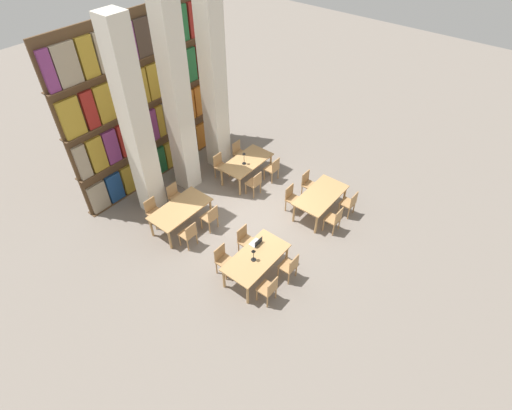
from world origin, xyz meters
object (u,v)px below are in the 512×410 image
Objects in this scene: chair_1 at (223,259)px; chair_12 at (255,183)px; chair_6 at (349,203)px; desk_lamp_1 at (244,156)px; chair_7 at (308,183)px; reading_table_3 at (247,163)px; chair_0 at (269,289)px; chair_15 at (239,152)px; pillar_center at (178,105)px; chair_2 at (290,266)px; chair_4 at (334,219)px; pillar_left at (136,127)px; reading_table_0 at (256,259)px; laptop at (256,243)px; pillar_right at (214,86)px; chair_3 at (245,240)px; chair_10 at (211,217)px; chair_9 at (154,211)px; chair_8 at (189,234)px; desk_lamp_0 at (254,253)px; chair_13 at (220,165)px; reading_table_2 at (180,210)px; chair_5 at (292,198)px; chair_14 at (273,168)px; chair_11 at (175,196)px.

chair_12 is (3.07, 1.39, 0.00)m from chair_1.
chair_6 is 3.77m from desk_lamp_1.
chair_7 reaches higher than reading_table_3.
chair_0 is 1.00× the size of chair_15.
pillar_center reaches higher than chair_2.
pillar_left is at bearing 117.93° from chair_4.
chair_15 is 1.19m from desk_lamp_1.
reading_table_0 is 4.28m from reading_table_3.
pillar_right is at bearing -125.14° from laptop.
chair_3 is (-1.17, -3.54, -2.51)m from pillar_center.
chair_2 is 2.30m from chair_4.
chair_15 is at bearing -137.05° from chair_3.
chair_12 and chair_15 have the same top height.
chair_3 is at bearing -147.00° from chair_12.
laptop is at bearing 95.36° from chair_2.
chair_12 is at bearing -123.79° from reading_table_3.
chair_1 and chair_4 have the same top height.
chair_10 is (0.15, 1.88, -0.29)m from laptop.
chair_2 is 1.00× the size of chair_10.
chair_9 is at bearing 100.69° from chair_2.
reading_table_0 is 2.21m from chair_8.
chair_0 is 0.97m from desk_lamp_0.
chair_1 is at bearing -135.90° from pillar_right.
chair_12 is at bearing -140.17° from laptop.
pillar_center is 13.10× the size of desk_lamp_1.
chair_7 is at bearing -24.01° from chair_10.
laptop is at bearing 102.30° from chair_9.
chair_13 is (2.99, -0.01, 0.00)m from chair_9.
laptop is at bearing -83.11° from reading_table_2.
chair_12 is at bearing 38.44° from desk_lamp_0.
chair_9 is at bearing 120.35° from chair_10.
chair_3 is (-2.73, -3.54, -2.51)m from pillar_right.
reading_table_0 is 2.08× the size of chair_7.
laptop is 2.67m from reading_table_2.
chair_5 and chair_7 have the same top height.
reading_table_3 is at bearing 122.33° from chair_14.
chair_11 is at bearing 161.22° from desk_lamp_1.
pillar_left is 6.70× the size of chair_7.
reading_table_0 is 2.08× the size of chair_4.
chair_4 is 1.00× the size of chair_9.
desk_lamp_0 is at bearing 53.57° from chair_13.
chair_5 and chair_11 have the same top height.
chair_9 is 2.99m from chair_13.
chair_11 is 2.72m from reading_table_3.
chair_9 is at bearing -163.30° from pillar_center.
chair_7 is 4.24m from reading_table_2.
chair_8 is at bearing 90.00° from chair_9.
pillar_right is 2.43m from desk_lamp_1.
chair_15 is (3.73, 3.70, -0.52)m from desk_lamp_0.
chair_13 is at bearing 123.07° from chair_14.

